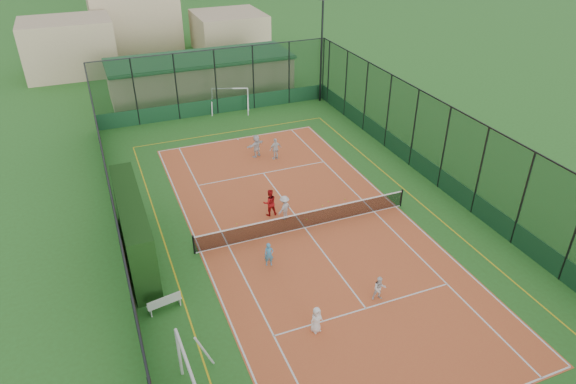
% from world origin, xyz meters
% --- Properties ---
extents(ground, '(300.00, 300.00, 0.00)m').
position_xyz_m(ground, '(0.00, 0.00, 0.00)').
color(ground, '#2D6522').
rests_on(ground, ground).
extents(court_slab, '(11.17, 23.97, 0.01)m').
position_xyz_m(court_slab, '(0.00, 0.00, 0.01)').
color(court_slab, '#CB4D2D').
rests_on(court_slab, ground).
extents(tennis_net, '(11.67, 0.12, 1.06)m').
position_xyz_m(tennis_net, '(0.00, 0.00, 0.53)').
color(tennis_net, black).
rests_on(tennis_net, ground).
extents(perimeter_fence, '(18.12, 34.12, 5.00)m').
position_xyz_m(perimeter_fence, '(0.00, 0.00, 2.50)').
color(perimeter_fence, black).
rests_on(perimeter_fence, ground).
extents(floodlight_ne, '(0.60, 0.26, 8.25)m').
position_xyz_m(floodlight_ne, '(8.60, 16.60, 4.12)').
color(floodlight_ne, black).
rests_on(floodlight_ne, ground).
extents(clubhouse, '(15.20, 7.20, 3.15)m').
position_xyz_m(clubhouse, '(0.00, 22.00, 1.57)').
color(clubhouse, tan).
rests_on(clubhouse, ground).
extents(hedge_left, '(1.10, 7.30, 3.19)m').
position_xyz_m(hedge_left, '(-8.30, 0.84, 1.60)').
color(hedge_left, black).
rests_on(hedge_left, ground).
extents(white_bench, '(1.48, 0.65, 0.81)m').
position_xyz_m(white_bench, '(-7.80, -3.29, 0.40)').
color(white_bench, white).
rests_on(white_bench, ground).
extents(futsal_goal_far, '(2.98, 1.75, 1.85)m').
position_xyz_m(futsal_goal_far, '(1.08, 17.11, 0.93)').
color(futsal_goal_far, white).
rests_on(futsal_goal_far, ground).
extents(child_near_left, '(0.65, 0.51, 1.18)m').
position_xyz_m(child_near_left, '(-2.46, -6.76, 0.60)').
color(child_near_left, white).
rests_on(child_near_left, court_slab).
extents(child_near_mid, '(0.49, 0.39, 1.19)m').
position_xyz_m(child_near_mid, '(-2.75, -2.16, 0.61)').
color(child_near_mid, '#4899CC').
rests_on(child_near_mid, court_slab).
extents(child_near_right, '(0.65, 0.56, 1.16)m').
position_xyz_m(child_near_right, '(0.79, -6.09, 0.59)').
color(child_near_right, white).
rests_on(child_near_right, court_slab).
extents(child_far_left, '(1.02, 0.89, 1.37)m').
position_xyz_m(child_far_left, '(-0.66, 1.20, 0.70)').
color(child_far_left, silver).
rests_on(child_far_left, court_slab).
extents(child_far_right, '(0.90, 0.49, 1.45)m').
position_xyz_m(child_far_right, '(1.40, 7.94, 0.74)').
color(child_far_right, silver).
rests_on(child_far_right, court_slab).
extents(child_far_back, '(1.46, 1.00, 1.51)m').
position_xyz_m(child_far_back, '(0.38, 8.76, 0.77)').
color(child_far_back, silver).
rests_on(child_far_back, court_slab).
extents(coach, '(0.77, 0.62, 1.53)m').
position_xyz_m(coach, '(-1.24, 1.85, 0.77)').
color(coach, '#B01215').
rests_on(coach, court_slab).
extents(tennis_balls, '(6.78, 1.29, 0.07)m').
position_xyz_m(tennis_balls, '(0.16, 1.43, 0.04)').
color(tennis_balls, '#CCE033').
rests_on(tennis_balls, court_slab).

